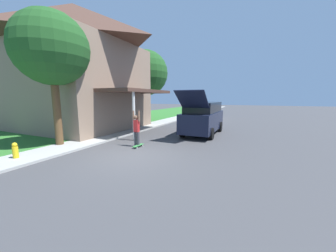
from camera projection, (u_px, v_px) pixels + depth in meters
ground_plane at (131, 156)px, 8.00m from camera, size 120.00×120.00×0.00m
lawn at (98, 125)px, 16.72m from camera, size 10.00×80.00×0.08m
sidewalk at (139, 128)px, 14.88m from camera, size 1.80×80.00×0.10m
house at (77, 65)px, 14.58m from camera, size 11.64×8.38×9.34m
lawn_tree_near at (52, 49)px, 8.86m from camera, size 3.45×3.45×6.40m
lawn_tree_far at (145, 73)px, 18.53m from camera, size 4.42×4.42×7.00m
suv_parked at (203, 117)px, 12.60m from camera, size 2.03×5.54×2.85m
car_down_street at (210, 113)px, 21.85m from camera, size 1.89×4.22×1.44m
skateboarder at (137, 128)px, 9.34m from camera, size 0.41×0.21×1.82m
skateboard at (138, 145)px, 9.38m from camera, size 0.21×0.79×0.10m
fire_hydrant at (15, 150)px, 7.35m from camera, size 0.20×0.20×0.62m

